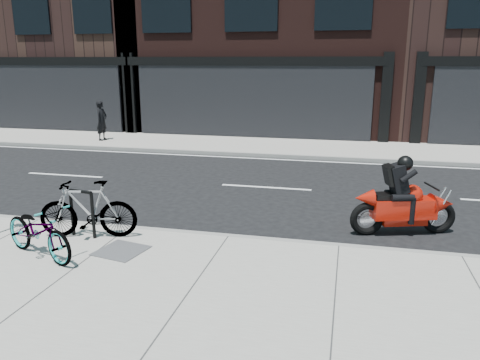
% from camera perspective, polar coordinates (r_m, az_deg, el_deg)
% --- Properties ---
extents(ground, '(120.00, 120.00, 0.00)m').
position_cam_1_polar(ground, '(10.55, 1.29, -3.71)').
color(ground, black).
rests_on(ground, ground).
extents(sidewalk_near, '(60.00, 6.00, 0.13)m').
position_cam_1_polar(sidewalk_near, '(6.14, -8.84, -17.29)').
color(sidewalk_near, gray).
rests_on(sidewalk_near, ground).
extents(sidewalk_far, '(60.00, 3.50, 0.13)m').
position_cam_1_polar(sidewalk_far, '(17.98, 6.40, 3.99)').
color(sidewalk_far, gray).
rests_on(sidewalk_far, ground).
extents(building_midwest, '(10.00, 10.00, 12.00)m').
position_cam_1_polar(building_midwest, '(28.22, -17.81, 19.26)').
color(building_midwest, black).
rests_on(building_midwest, ground).
extents(bike_rack, '(0.53, 0.13, 0.89)m').
position_cam_1_polar(bike_rack, '(8.97, -18.71, -3.40)').
color(bike_rack, black).
rests_on(bike_rack, sidewalk_near).
extents(bicycle_front, '(1.83, 1.22, 0.91)m').
position_cam_1_polar(bicycle_front, '(8.33, -23.34, -5.69)').
color(bicycle_front, gray).
rests_on(bicycle_front, sidewalk_near).
extents(bicycle_rear, '(1.84, 0.88, 1.07)m').
position_cam_1_polar(bicycle_rear, '(8.91, -18.05, -3.40)').
color(bicycle_rear, gray).
rests_on(bicycle_rear, sidewalk_near).
extents(motorcycle, '(2.04, 0.88, 1.56)m').
position_cam_1_polar(motorcycle, '(9.53, 19.87, -2.59)').
color(motorcycle, black).
rests_on(motorcycle, ground).
extents(pedestrian, '(0.43, 0.61, 1.59)m').
position_cam_1_polar(pedestrian, '(19.81, -16.51, 6.96)').
color(pedestrian, black).
rests_on(pedestrian, sidewalk_far).
extents(utility_grate, '(0.88, 0.88, 0.02)m').
position_cam_1_polar(utility_grate, '(8.29, -14.28, -8.34)').
color(utility_grate, '#434446').
rests_on(utility_grate, sidewalk_near).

